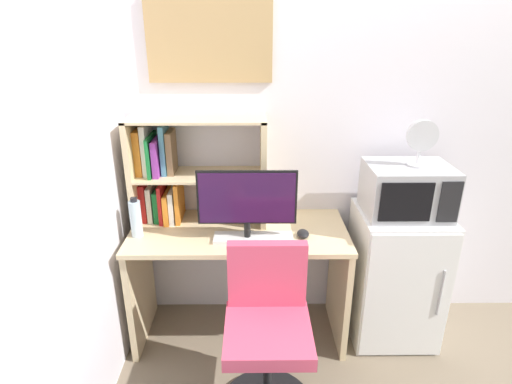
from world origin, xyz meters
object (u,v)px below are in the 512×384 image
Objects in this scene: monitor at (247,201)px; microwave at (407,190)px; keyboard at (253,238)px; hutch_bookshelf at (178,170)px; water_bottle at (136,218)px; desk_fan at (422,140)px; wall_corkboard at (209,40)px; mini_fridge at (395,275)px; desk_chair at (267,341)px; computer_mouse at (303,234)px.

monitor is 1.16× the size of microwave.
hutch_bookshelf is at bearing 148.42° from keyboard.
hutch_bookshelf reaches higher than water_bottle.
monitor is 1.00m from desk_fan.
keyboard is 1.13m from wall_corkboard.
desk_chair is at bearing -145.67° from mini_fridge.
wall_corkboard reaches higher than microwave.
hutch_bookshelf is 3.36× the size of water_bottle.
desk_fan is at bearing -13.13° from wall_corkboard.
monitor reaches higher than computer_mouse.
desk_fan is (0.04, -0.00, 0.86)m from mini_fridge.
wall_corkboard is (-0.21, 0.39, 0.81)m from monitor.
microwave is at bearing -13.28° from wall_corkboard.
wall_corkboard is (-1.11, 0.27, 1.36)m from mini_fridge.
monitor is 0.61× the size of desk_chair.
computer_mouse is at bearing -18.48° from hutch_bookshelf.
monitor is 0.22m from keyboard.
mini_fridge is at bearing -13.43° from wall_corkboard.
monitor is 5.66× the size of computer_mouse.
mini_fridge is at bearing 8.25° from keyboard.
desk_fan is (0.91, 0.12, 0.52)m from keyboard.
desk_chair is (-0.21, -0.45, -0.36)m from computer_mouse.
microwave is at bearing 8.44° from keyboard.
hutch_bookshelf is 1.33m from microwave.
water_bottle is at bearing -176.97° from microwave.
mini_fridge is (0.87, 0.13, -0.33)m from keyboard.
hutch_bookshelf is at bearing 45.99° from water_bottle.
computer_mouse is (0.28, 0.03, 0.01)m from keyboard.
water_bottle is 0.33× the size of wall_corkboard.
desk_fan is at bearing -8.49° from microwave.
wall_corkboard is at bearing 30.93° from hutch_bookshelf.
wall_corkboard is (-0.31, 0.82, 1.38)m from desk_chair.
monitor is 0.72m from desk_chair.
hutch_bookshelf is 1.47m from mini_fridge.
monitor is at bearing -172.54° from desk_fan.
keyboard is (0.44, -0.27, -0.31)m from hutch_bookshelf.
microwave is (0.87, 0.13, 0.23)m from keyboard.
microwave is 0.53× the size of desk_chair.
desk_chair is at bearing -147.02° from desk_fan.
hutch_bookshelf is 0.76m from wall_corkboard.
keyboard is 4.63× the size of computer_mouse.
monitor is 0.77× the size of wall_corkboard.
desk_fan is 0.29× the size of desk_chair.
desk_chair is at bearing -33.09° from water_bottle.
monitor reaches higher than keyboard.
wall_corkboard is at bearing 39.50° from water_bottle.
water_bottle is 1.63m from desk_fan.
computer_mouse reaches higher than keyboard.
hutch_bookshelf reaches higher than desk_chair.
water_bottle reaches higher than keyboard.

